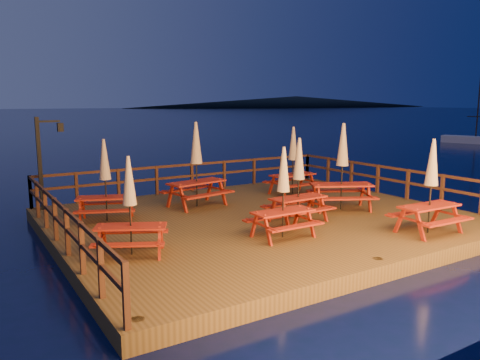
{
  "coord_description": "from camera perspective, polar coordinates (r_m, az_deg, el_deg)",
  "views": [
    {
      "loc": [
        -7.93,
        -11.51,
        3.89
      ],
      "look_at": [
        -0.41,
        0.6,
        1.48
      ],
      "focal_mm": 35.0,
      "sensor_mm": 36.0,
      "label": 1
    }
  ],
  "objects": [
    {
      "name": "railing",
      "position": [
        15.71,
        -0.98,
        -0.4
      ],
      "size": [
        11.8,
        9.75,
        1.1
      ],
      "color": "#391D12",
      "rests_on": "deck"
    },
    {
      "name": "picnic_table_7",
      "position": [
        10.87,
        -13.28,
        -2.9
      ],
      "size": [
        2.02,
        1.9,
        2.28
      ],
      "rotation": [
        0.0,
        0.0,
        -0.48
      ],
      "color": "maroon",
      "rests_on": "deck"
    },
    {
      "name": "deck",
      "position": [
        14.45,
        2.66,
        -5.21
      ],
      "size": [
        12.0,
        10.0,
        0.4
      ],
      "primitive_type": "cube",
      "color": "#4D3718",
      "rests_on": "ground"
    },
    {
      "name": "ground",
      "position": [
        14.51,
        2.65,
        -5.97
      ],
      "size": [
        500.0,
        500.0,
        0.0
      ],
      "primitive_type": "plane",
      "color": "#050D32",
      "rests_on": "ground"
    },
    {
      "name": "picnic_table_3",
      "position": [
        13.33,
        22.25,
        -0.54
      ],
      "size": [
        1.81,
        1.5,
        2.52
      ],
      "rotation": [
        0.0,
        0.0,
        -0.03
      ],
      "color": "maroon",
      "rests_on": "deck"
    },
    {
      "name": "picnic_table_2",
      "position": [
        17.7,
        6.47,
        2.51
      ],
      "size": [
        1.84,
        1.54,
        2.55
      ],
      "rotation": [
        0.0,
        0.0,
        0.04
      ],
      "color": "maroon",
      "rests_on": "deck"
    },
    {
      "name": "picnic_table_0",
      "position": [
        12.0,
        5.3,
        -1.33
      ],
      "size": [
        1.65,
        1.36,
        2.36
      ],
      "rotation": [
        0.0,
        0.0,
        -0.0
      ],
      "color": "maroon",
      "rests_on": "deck"
    },
    {
      "name": "headland_right",
      "position": [
        309.11,
        6.89,
        9.46
      ],
      "size": [
        230.4,
        86.4,
        7.0
      ],
      "primitive_type": "ellipsoid",
      "color": "black",
      "rests_on": "ground"
    },
    {
      "name": "picnic_table_1",
      "position": [
        15.57,
        -5.34,
        2.08
      ],
      "size": [
        2.23,
        1.95,
        2.82
      ],
      "rotation": [
        0.0,
        0.0,
        0.18
      ],
      "color": "maroon",
      "rests_on": "deck"
    },
    {
      "name": "picnic_table_5",
      "position": [
        13.6,
        7.16,
        0.16
      ],
      "size": [
        1.76,
        1.47,
        2.46
      ],
      "rotation": [
        0.0,
        0.0,
        0.03
      ],
      "color": "maroon",
      "rests_on": "deck"
    },
    {
      "name": "picnic_table_4",
      "position": [
        15.41,
        12.36,
        1.79
      ],
      "size": [
        2.48,
        2.34,
        2.8
      ],
      "rotation": [
        0.0,
        0.0,
        -0.48
      ],
      "color": "maroon",
      "rests_on": "deck"
    },
    {
      "name": "picnic_table_6",
      "position": [
        14.14,
        -16.11,
        0.12
      ],
      "size": [
        2.08,
        1.92,
        2.41
      ],
      "rotation": [
        0.0,
        0.0,
        -0.38
      ],
      "color": "maroon",
      "rests_on": "deck"
    },
    {
      "name": "sailboat",
      "position": [
        48.37,
        27.24,
        4.32
      ],
      "size": [
        3.08,
        6.72,
        9.93
      ],
      "rotation": [
        0.0,
        0.0,
        0.3
      ],
      "color": "silver",
      "rests_on": "ground"
    },
    {
      "name": "lamp_post",
      "position": [
        16.35,
        -22.75,
        2.9
      ],
      "size": [
        0.85,
        0.18,
        3.0
      ],
      "color": "black",
      "rests_on": "deck"
    },
    {
      "name": "deck_piles",
      "position": [
        14.59,
        2.65,
        -7.1
      ],
      "size": [
        11.44,
        9.44,
        1.4
      ],
      "color": "#391D12",
      "rests_on": "ground"
    }
  ]
}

